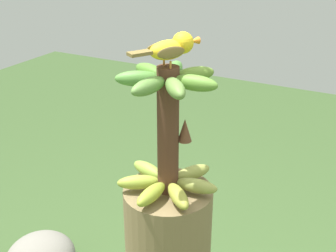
% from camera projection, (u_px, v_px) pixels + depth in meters
% --- Properties ---
extents(banana_bunch, '(0.27, 0.27, 0.34)m').
position_uv_depth(banana_bunch, '(168.00, 132.00, 1.11)').
color(banana_bunch, '#4C2D1E').
rests_on(banana_bunch, banana_tree).
extents(perched_bird, '(0.11, 0.17, 0.08)m').
position_uv_depth(perched_bird, '(172.00, 47.00, 1.03)').
color(perched_bird, '#C68933').
rests_on(perched_bird, banana_bunch).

